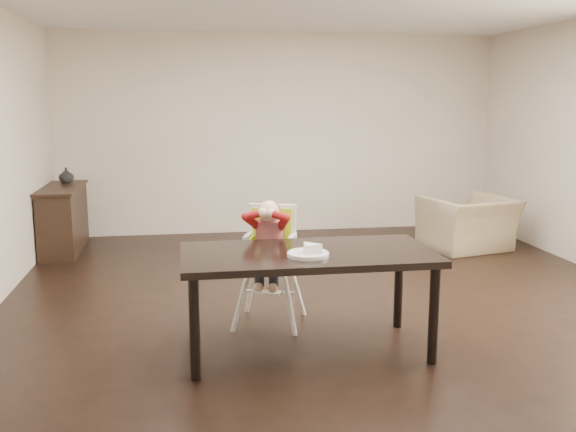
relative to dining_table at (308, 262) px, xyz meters
name	(u,v)px	position (x,y,z in m)	size (l,w,h in m)	color
ground	(341,310)	(0.46, 0.85, -0.67)	(7.00, 7.00, 0.00)	black
room_walls	(344,95)	(0.46, 0.85, 1.18)	(6.02, 7.02, 2.71)	beige
dining_table	(308,262)	(0.00, 0.00, 0.00)	(1.80, 0.90, 0.75)	black
high_chair	(270,237)	(-0.19, 0.65, 0.05)	(0.54, 0.54, 1.03)	white
plate	(309,252)	(-0.02, -0.14, 0.11)	(0.30, 0.30, 0.08)	white
armchair	(468,215)	(2.55, 2.84, -0.23)	(1.00, 0.65, 0.87)	#988661
sideboard	(63,219)	(-2.32, 3.55, -0.27)	(0.44, 1.26, 0.79)	black
vase	(66,176)	(-2.32, 3.92, 0.21)	(0.18, 0.19, 0.18)	#99999E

